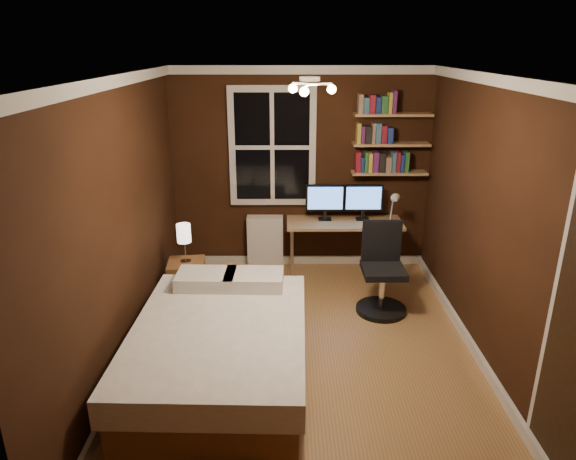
{
  "coord_description": "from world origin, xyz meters",
  "views": [
    {
      "loc": [
        -0.18,
        -4.16,
        2.73
      ],
      "look_at": [
        -0.16,
        0.45,
        1.06
      ],
      "focal_mm": 32.0,
      "sensor_mm": 36.0,
      "label": 1
    }
  ],
  "objects_px": {
    "radiator": "(265,242)",
    "monitor_left": "(325,202)",
    "desk": "(344,226)",
    "bedside_lamp": "(184,243)",
    "nightstand": "(187,282)",
    "monitor_right": "(363,202)",
    "desk_lamp": "(393,208)",
    "office_chair": "(382,279)",
    "bed": "(220,350)"
  },
  "relations": [
    {
      "from": "radiator",
      "to": "monitor_left",
      "type": "relative_size",
      "value": 1.42
    },
    {
      "from": "desk",
      "to": "bedside_lamp",
      "type": "bearing_deg",
      "value": -155.52
    },
    {
      "from": "nightstand",
      "to": "monitor_right",
      "type": "bearing_deg",
      "value": 17.65
    },
    {
      "from": "monitor_left",
      "to": "monitor_right",
      "type": "bearing_deg",
      "value": 0.0
    },
    {
      "from": "radiator",
      "to": "desk",
      "type": "bearing_deg",
      "value": -9.55
    },
    {
      "from": "monitor_right",
      "to": "desk_lamp",
      "type": "bearing_deg",
      "value": -33.11
    },
    {
      "from": "radiator",
      "to": "office_chair",
      "type": "relative_size",
      "value": 0.7
    },
    {
      "from": "bedside_lamp",
      "to": "office_chair",
      "type": "bearing_deg",
      "value": -4.6
    },
    {
      "from": "nightstand",
      "to": "desk",
      "type": "bearing_deg",
      "value": 18.43
    },
    {
      "from": "bed",
      "to": "nightstand",
      "type": "bearing_deg",
      "value": 112.58
    },
    {
      "from": "bedside_lamp",
      "to": "desk",
      "type": "distance_m",
      "value": 2.0
    },
    {
      "from": "monitor_left",
      "to": "bedside_lamp",
      "type": "bearing_deg",
      "value": -150.34
    },
    {
      "from": "bed",
      "to": "radiator",
      "type": "bearing_deg",
      "value": 84.65
    },
    {
      "from": "bed",
      "to": "radiator",
      "type": "xyz_separation_m",
      "value": [
        0.29,
        2.39,
        0.05
      ]
    },
    {
      "from": "radiator",
      "to": "monitor_left",
      "type": "bearing_deg",
      "value": -7.26
    },
    {
      "from": "nightstand",
      "to": "monitor_right",
      "type": "distance_m",
      "value": 2.33
    },
    {
      "from": "desk_lamp",
      "to": "office_chair",
      "type": "xyz_separation_m",
      "value": [
        -0.25,
        -0.85,
        -0.52
      ]
    },
    {
      "from": "bedside_lamp",
      "to": "monitor_right",
      "type": "relative_size",
      "value": 0.91
    },
    {
      "from": "desk",
      "to": "desk_lamp",
      "type": "height_order",
      "value": "desk_lamp"
    },
    {
      "from": "radiator",
      "to": "office_chair",
      "type": "height_order",
      "value": "office_chair"
    },
    {
      "from": "nightstand",
      "to": "bedside_lamp",
      "type": "xyz_separation_m",
      "value": [
        0.0,
        0.0,
        0.46
      ]
    },
    {
      "from": "monitor_left",
      "to": "desk_lamp",
      "type": "bearing_deg",
      "value": -15.02
    },
    {
      "from": "radiator",
      "to": "monitor_right",
      "type": "bearing_deg",
      "value": -4.48
    },
    {
      "from": "radiator",
      "to": "monitor_right",
      "type": "distance_m",
      "value": 1.34
    },
    {
      "from": "nightstand",
      "to": "radiator",
      "type": "relative_size",
      "value": 0.72
    },
    {
      "from": "bedside_lamp",
      "to": "office_chair",
      "type": "distance_m",
      "value": 2.16
    },
    {
      "from": "monitor_right",
      "to": "office_chair",
      "type": "bearing_deg",
      "value": -85.92
    },
    {
      "from": "radiator",
      "to": "desk_lamp",
      "type": "relative_size",
      "value": 1.55
    },
    {
      "from": "bedside_lamp",
      "to": "monitor_right",
      "type": "xyz_separation_m",
      "value": [
        2.05,
        0.9,
        0.19
      ]
    },
    {
      "from": "nightstand",
      "to": "desk",
      "type": "distance_m",
      "value": 2.03
    },
    {
      "from": "bed",
      "to": "office_chair",
      "type": "bearing_deg",
      "value": 39.31
    },
    {
      "from": "bed",
      "to": "bedside_lamp",
      "type": "height_order",
      "value": "bedside_lamp"
    },
    {
      "from": "bedside_lamp",
      "to": "desk_lamp",
      "type": "height_order",
      "value": "desk_lamp"
    },
    {
      "from": "bed",
      "to": "monitor_left",
      "type": "bearing_deg",
      "value": 67.2
    },
    {
      "from": "office_chair",
      "to": "desk",
      "type": "bearing_deg",
      "value": 106.24
    },
    {
      "from": "monitor_right",
      "to": "office_chair",
      "type": "xyz_separation_m",
      "value": [
        0.08,
        -1.07,
        -0.53
      ]
    },
    {
      "from": "desk",
      "to": "monitor_right",
      "type": "bearing_deg",
      "value": 17.15
    },
    {
      "from": "nightstand",
      "to": "radiator",
      "type": "distance_m",
      "value": 1.3
    },
    {
      "from": "radiator",
      "to": "bed",
      "type": "bearing_deg",
      "value": -96.89
    },
    {
      "from": "desk_lamp",
      "to": "office_chair",
      "type": "height_order",
      "value": "desk_lamp"
    },
    {
      "from": "bedside_lamp",
      "to": "monitor_left",
      "type": "relative_size",
      "value": 0.91
    },
    {
      "from": "nightstand",
      "to": "bedside_lamp",
      "type": "bearing_deg",
      "value": 0.0
    },
    {
      "from": "desk",
      "to": "desk_lamp",
      "type": "xyz_separation_m",
      "value": [
        0.56,
        -0.14,
        0.28
      ]
    },
    {
      "from": "radiator",
      "to": "desk",
      "type": "xyz_separation_m",
      "value": [
        0.99,
        -0.17,
        0.27
      ]
    },
    {
      "from": "bed",
      "to": "desk",
      "type": "distance_m",
      "value": 2.59
    },
    {
      "from": "monitor_left",
      "to": "nightstand",
      "type": "bearing_deg",
      "value": -150.34
    },
    {
      "from": "bed",
      "to": "monitor_left",
      "type": "xyz_separation_m",
      "value": [
        1.04,
        2.3,
        0.61
      ]
    },
    {
      "from": "desk",
      "to": "desk_lamp",
      "type": "distance_m",
      "value": 0.64
    },
    {
      "from": "bed",
      "to": "monitor_right",
      "type": "bearing_deg",
      "value": 58.25
    },
    {
      "from": "bed",
      "to": "desk_lamp",
      "type": "distance_m",
      "value": 2.84
    }
  ]
}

